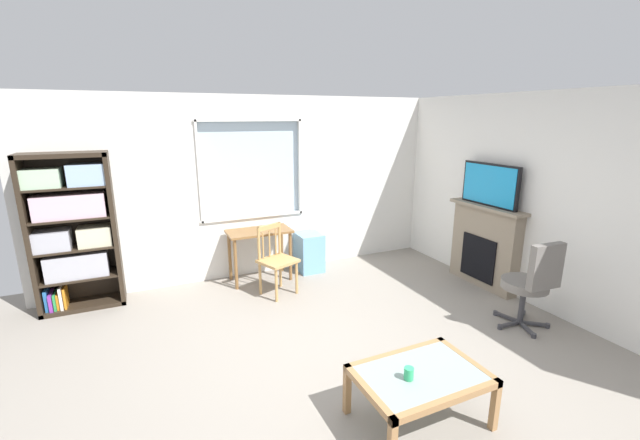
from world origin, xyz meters
The scene contains 12 objects.
ground centered at (0.00, 0.00, -0.01)m, with size 6.60×6.04×0.02m, color gray.
wall_back_with_window centered at (0.00, 2.52, 1.23)m, with size 5.60×0.15×2.52m.
wall_right centered at (2.86, 0.00, 1.26)m, with size 0.12×5.24×2.52m, color silver.
bookshelf centered at (-2.17, 2.28, 0.98)m, with size 0.90×0.38×1.85m.
desk_under_window centered at (0.01, 2.17, 0.60)m, with size 0.86×0.46×0.72m.
wooden_chair centered at (0.07, 1.65, 0.46)m, with size 0.54×0.53×0.90m.
plastic_drawer_unit centered at (0.77, 2.22, 0.28)m, with size 0.35×0.40×0.57m, color #72ADDB.
fireplace centered at (2.70, 0.76, 0.56)m, with size 0.26×1.12×1.11m.
tv centered at (2.68, 0.76, 1.38)m, with size 0.06×0.87×0.55m.
office_chair centered at (2.24, -0.34, 0.55)m, with size 0.57×0.58×1.00m.
coffee_table centered at (0.31, -0.96, 0.36)m, with size 0.94×0.65×0.41m.
sippy_cup centered at (0.18, -0.98, 0.46)m, with size 0.07×0.07×0.09m, color #33B770.
Camera 1 is at (-1.44, -3.00, 2.24)m, focal length 22.68 mm.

